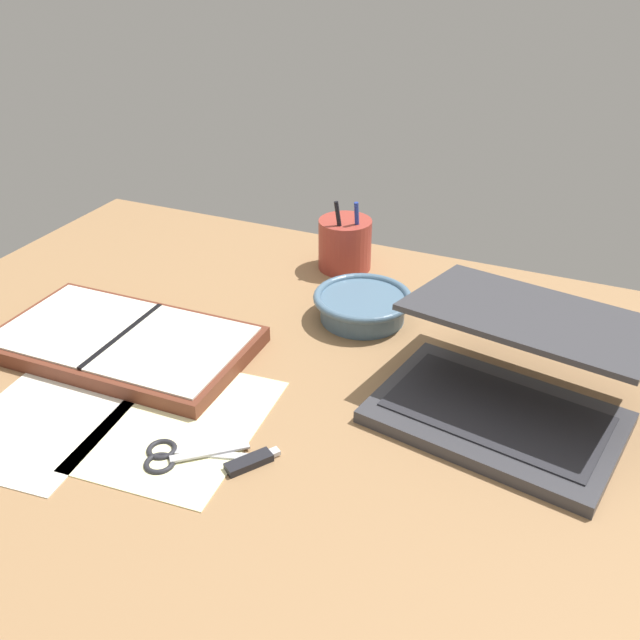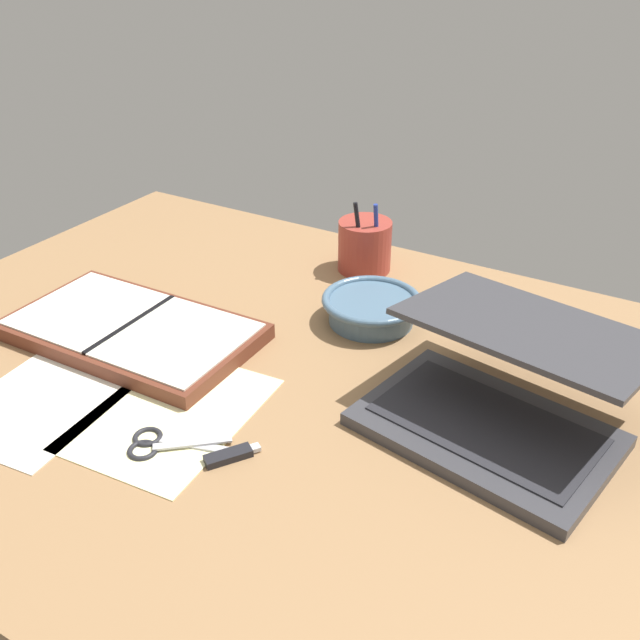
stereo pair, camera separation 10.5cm
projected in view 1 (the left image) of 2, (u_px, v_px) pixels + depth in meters
The scene contains 9 objects.
desk_top at pixel (290, 383), 104.89cm from camera, with size 140.00×100.00×2.00cm, color #936D47.
laptop at pixel (509, 381), 95.09cm from camera, with size 36.44×35.34×13.78cm.
bowl at pixel (363, 305), 118.07cm from camera, with size 16.50×16.50×4.68cm.
pen_cup at pixel (345, 244), 133.90cm from camera, with size 9.97×9.97×14.21cm.
planner at pixel (124, 342), 110.40cm from camera, with size 39.97×23.23×2.91cm.
scissors at pixel (173, 456), 89.11cm from camera, with size 12.95×9.71×0.80cm.
paper_sheet_front at pixel (181, 424), 95.00cm from camera, with size 20.24×27.00×0.16cm, color #F4EFB2.
paper_sheet_beside_planner at pixel (48, 417), 96.29cm from camera, with size 19.25×26.10×0.16cm, color silver.
usb_drive at pixel (251, 462), 87.90cm from camera, with size 5.34×6.87×1.00cm.
Camera 1 is at (38.78, -76.84, 61.83)cm, focal length 40.00 mm.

